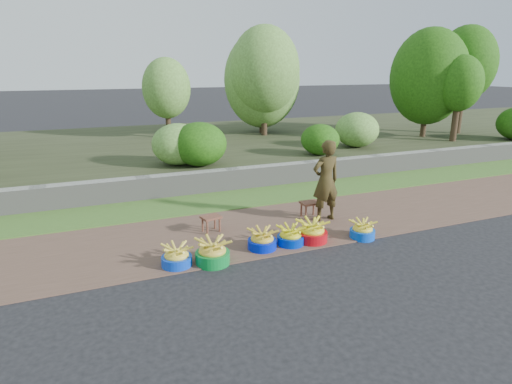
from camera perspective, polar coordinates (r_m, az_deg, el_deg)
name	(u,v)px	position (r m, az deg, el deg)	size (l,w,h in m)	color
ground_plane	(311,250)	(7.48, 7.37, -7.72)	(120.00, 120.00, 0.00)	black
dirt_shoulder	(280,226)	(8.50, 3.22, -4.52)	(80.00, 2.50, 0.02)	brown
grass_verge	(244,198)	(10.24, -1.59, -0.79)	(80.00, 1.50, 0.04)	#446E29
retaining_wall	(232,179)	(10.94, -3.19, 1.70)	(80.00, 0.35, 0.55)	gray
earth_bank	(187,148)	(15.55, -9.19, 5.82)	(80.00, 10.00, 0.50)	#333A21
vegetation	(153,81)	(14.26, -13.55, 14.20)	(30.09, 7.90, 4.17)	#362719
basin_a	(177,257)	(6.91, -10.54, -8.51)	(0.48, 0.48, 0.36)	blue
basin_b	(212,253)	(6.92, -5.83, -8.06)	(0.55, 0.55, 0.41)	#0A782C
basin_c	(262,240)	(7.40, 0.82, -6.46)	(0.50, 0.50, 0.37)	#0118C9
basin_d	(290,237)	(7.59, 4.62, -5.94)	(0.48, 0.48, 0.36)	#0026B5
basin_e	(312,232)	(7.76, 7.48, -5.33)	(0.55, 0.55, 0.41)	#AF0A13
basin_f	(362,230)	(8.11, 14.00, -4.97)	(0.46, 0.46, 0.34)	blue
stool_left	(211,219)	(8.13, -6.02, -3.65)	(0.40, 0.34, 0.31)	brown
stool_right	(310,205)	(8.92, 7.21, -1.72)	(0.38, 0.30, 0.34)	brown
vendor_woman	(326,181)	(8.67, 9.29, 1.50)	(0.60, 0.39, 1.65)	black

